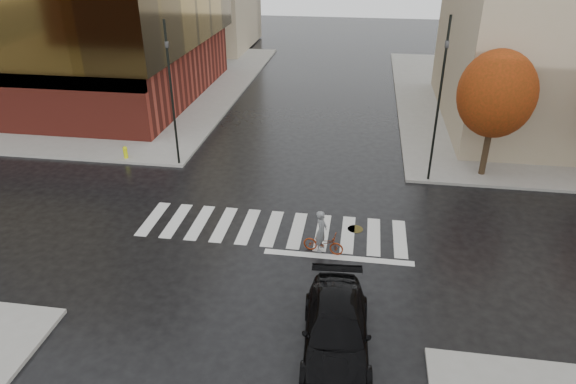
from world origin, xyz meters
name	(u,v)px	position (x,y,z in m)	size (l,w,h in m)	color
ground	(270,234)	(0.00, 0.00, 0.00)	(120.00, 120.00, 0.00)	black
sidewalk_nw	(71,82)	(-21.00, 21.00, 0.07)	(30.00, 30.00, 0.15)	gray
crosswalk	(272,228)	(0.00, 0.50, 0.01)	(12.00, 3.00, 0.01)	silver
tree_ne_a	(497,94)	(10.00, 7.40, 4.46)	(3.80, 3.80, 6.50)	black
sedan	(336,330)	(3.23, -6.28, 0.74)	(2.06, 5.07, 1.47)	black
cyclist	(323,239)	(2.33, -1.00, 0.64)	(1.73, 0.86, 1.88)	maroon
traffic_light_nw	(171,85)	(-6.30, 6.30, 4.54)	(0.22, 0.19, 7.63)	black
traffic_light_ne	(441,89)	(7.15, 6.32, 4.89)	(0.19, 0.22, 8.14)	black
fire_hydrant	(125,152)	(-9.49, 6.50, 0.54)	(0.25, 0.25, 0.70)	#CAD20C
manhole	(355,229)	(3.60, 0.98, 0.01)	(0.68, 0.68, 0.01)	#4E431B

